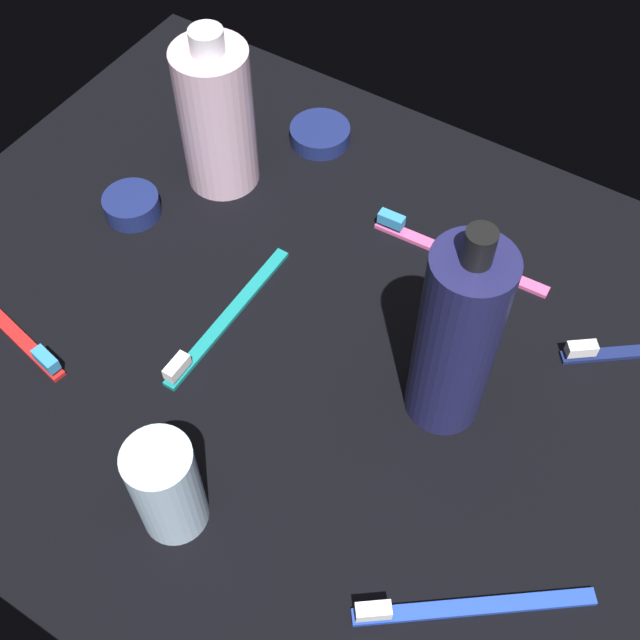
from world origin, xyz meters
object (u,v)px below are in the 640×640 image
at_px(bodywash_bottle, 217,117).
at_px(cream_tin_right, 320,134).
at_px(lotion_bottle, 459,336).
at_px(deodorant_stick, 167,487).
at_px(toothbrush_teal, 222,322).
at_px(toothbrush_red, 7,324).
at_px(toothbrush_pink, 450,250).
at_px(toothbrush_blue, 460,607).
at_px(cream_tin_left, 132,205).

bearing_deg(bodywash_bottle, cream_tin_right, -119.49).
height_order(lotion_bottle, deodorant_stick, lotion_bottle).
height_order(toothbrush_teal, cream_tin_right, toothbrush_teal).
height_order(bodywash_bottle, toothbrush_teal, bodywash_bottle).
bearing_deg(cream_tin_right, toothbrush_red, 73.50).
bearing_deg(toothbrush_pink, toothbrush_teal, 53.85).
relative_size(bodywash_bottle, deodorant_stick, 1.74).
distance_m(bodywash_bottle, toothbrush_blue, 0.50).
height_order(toothbrush_red, cream_tin_right, toothbrush_red).
bearing_deg(cream_tin_left, deodorant_stick, 135.56).
bearing_deg(toothbrush_pink, lotion_bottle, 115.15).
distance_m(toothbrush_red, cream_tin_left, 0.17).
distance_m(lotion_bottle, cream_tin_left, 0.38).
bearing_deg(toothbrush_pink, bodywash_bottle, 6.87).
bearing_deg(toothbrush_pink, toothbrush_red, 44.35).
bearing_deg(cream_tin_left, lotion_bottle, 175.68).
distance_m(bodywash_bottle, deodorant_stick, 0.37).
bearing_deg(deodorant_stick, toothbrush_pink, -99.64).
relative_size(lotion_bottle, deodorant_stick, 2.16).
bearing_deg(cream_tin_left, toothbrush_red, 88.53).
xyz_separation_m(deodorant_stick, cream_tin_right, (0.13, -0.42, -0.04)).
xyz_separation_m(toothbrush_pink, cream_tin_left, (0.30, 0.12, 0.00)).
distance_m(bodywash_bottle, toothbrush_pink, 0.26).
bearing_deg(deodorant_stick, lotion_bottle, -122.57).
height_order(bodywash_bottle, cream_tin_right, bodywash_bottle).
distance_m(deodorant_stick, toothbrush_blue, 0.23).
distance_m(toothbrush_pink, toothbrush_teal, 0.23).
relative_size(toothbrush_teal, toothbrush_red, 1.01).
bearing_deg(toothbrush_pink, toothbrush_blue, 118.12).
distance_m(toothbrush_pink, cream_tin_right, 0.20).
relative_size(lotion_bottle, toothbrush_blue, 1.44).
xyz_separation_m(bodywash_bottle, cream_tin_right, (-0.06, -0.10, -0.07)).
distance_m(cream_tin_left, cream_tin_right, 0.22).
distance_m(toothbrush_blue, cream_tin_left, 0.49).
xyz_separation_m(deodorant_stick, toothbrush_pink, (-0.06, -0.35, -0.04)).
bearing_deg(toothbrush_teal, cream_tin_left, -22.40).
bearing_deg(cream_tin_right, toothbrush_pink, 160.09).
height_order(cream_tin_left, cream_tin_right, cream_tin_left).
distance_m(deodorant_stick, cream_tin_right, 0.44).
relative_size(toothbrush_pink, toothbrush_red, 1.01).
bearing_deg(bodywash_bottle, toothbrush_blue, 146.54).
xyz_separation_m(deodorant_stick, toothbrush_red, (0.24, -0.06, -0.04)).
height_order(lotion_bottle, cream_tin_right, lotion_bottle).
height_order(bodywash_bottle, toothbrush_blue, bodywash_bottle).
relative_size(deodorant_stick, cream_tin_left, 1.79).
height_order(bodywash_bottle, deodorant_stick, bodywash_bottle).
height_order(deodorant_stick, toothbrush_pink, deodorant_stick).
bearing_deg(toothbrush_red, cream_tin_left, -91.47).
xyz_separation_m(bodywash_bottle, deodorant_stick, (-0.19, 0.32, -0.03)).
relative_size(bodywash_bottle, toothbrush_blue, 1.17).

